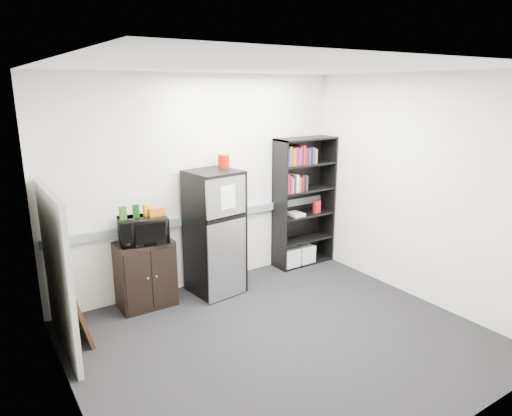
% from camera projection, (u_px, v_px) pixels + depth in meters
% --- Properties ---
extents(floor, '(4.00, 4.00, 0.00)m').
position_uv_depth(floor, '(282.00, 339.00, 4.72)').
color(floor, black).
rests_on(floor, ground).
extents(wall_back, '(4.00, 0.02, 2.70)m').
position_uv_depth(wall_back, '(202.00, 183.00, 5.79)').
color(wall_back, silver).
rests_on(wall_back, floor).
extents(wall_right, '(0.02, 3.50, 2.70)m').
position_uv_depth(wall_right, '(419.00, 189.00, 5.43)').
color(wall_right, silver).
rests_on(wall_right, floor).
extents(wall_left, '(0.02, 3.50, 2.70)m').
position_uv_depth(wall_left, '(63.00, 255.00, 3.31)').
color(wall_left, silver).
rests_on(wall_left, floor).
extents(ceiling, '(4.00, 3.50, 0.02)m').
position_uv_depth(ceiling, '(287.00, 67.00, 4.03)').
color(ceiling, white).
rests_on(ceiling, wall_back).
extents(electrical_raceway, '(3.92, 0.05, 0.10)m').
position_uv_depth(electrical_raceway, '(204.00, 218.00, 5.88)').
color(electrical_raceway, gray).
rests_on(electrical_raceway, wall_back).
extents(wall_note, '(0.14, 0.00, 0.10)m').
position_uv_depth(wall_note, '(176.00, 170.00, 5.54)').
color(wall_note, white).
rests_on(wall_note, wall_back).
extents(bookshelf, '(0.90, 0.34, 1.85)m').
position_uv_depth(bookshelf, '(303.00, 199.00, 6.54)').
color(bookshelf, black).
rests_on(bookshelf, floor).
extents(cubicle_partition, '(0.06, 1.30, 1.62)m').
position_uv_depth(cubicle_partition, '(57.00, 272.00, 4.38)').
color(cubicle_partition, '#9E998C').
rests_on(cubicle_partition, floor).
extents(cabinet, '(0.64, 0.43, 0.80)m').
position_uv_depth(cabinet, '(146.00, 274.00, 5.36)').
color(cabinet, black).
rests_on(cabinet, floor).
extents(microwave, '(0.60, 0.46, 0.30)m').
position_uv_depth(microwave, '(143.00, 230.00, 5.20)').
color(microwave, black).
rests_on(microwave, cabinet).
extents(snack_box_a, '(0.07, 0.06, 0.15)m').
position_uv_depth(snack_box_a, '(123.00, 213.00, 5.06)').
color(snack_box_a, '#235418').
rests_on(snack_box_a, microwave).
extents(snack_box_b, '(0.08, 0.06, 0.15)m').
position_uv_depth(snack_box_b, '(136.00, 211.00, 5.14)').
color(snack_box_b, '#0C370C').
rests_on(snack_box_b, microwave).
extents(snack_box_c, '(0.08, 0.06, 0.14)m').
position_uv_depth(snack_box_c, '(147.00, 210.00, 5.21)').
color(snack_box_c, gold).
rests_on(snack_box_c, microwave).
extents(snack_bag, '(0.19, 0.12, 0.10)m').
position_uv_depth(snack_bag, '(157.00, 211.00, 5.23)').
color(snack_bag, '#C15D13').
rests_on(snack_bag, microwave).
extents(refrigerator, '(0.65, 0.68, 1.56)m').
position_uv_depth(refrigerator, '(215.00, 233.00, 5.67)').
color(refrigerator, black).
rests_on(refrigerator, floor).
extents(coffee_can, '(0.15, 0.15, 0.20)m').
position_uv_depth(coffee_can, '(224.00, 160.00, 5.66)').
color(coffee_can, '#A80E07').
rests_on(coffee_can, refrigerator).
extents(framed_poster, '(0.22, 0.63, 0.80)m').
position_uv_depth(framed_poster, '(73.00, 302.00, 4.64)').
color(framed_poster, black).
rests_on(framed_poster, floor).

